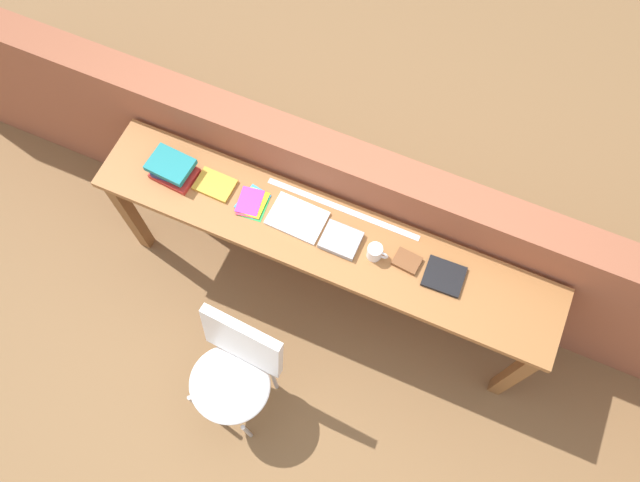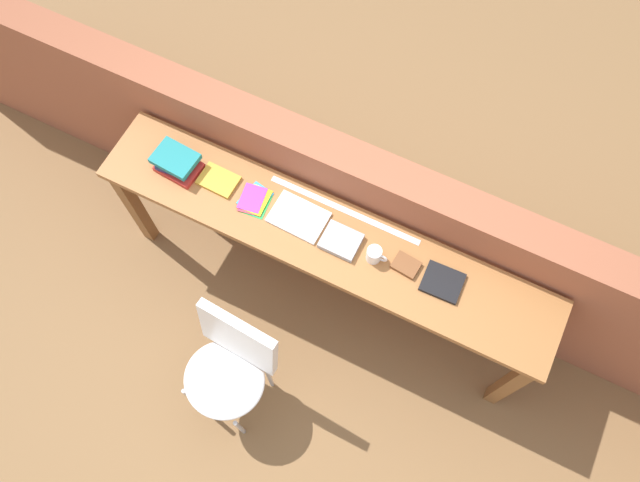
{
  "view_description": "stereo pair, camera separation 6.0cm",
  "coord_description": "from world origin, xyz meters",
  "px_view_note": "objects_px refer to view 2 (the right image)",
  "views": [
    {
      "loc": [
        0.49,
        -0.87,
        3.79
      ],
      "look_at": [
        0.0,
        0.25,
        0.9
      ],
      "focal_mm": 35.0,
      "sensor_mm": 36.0,
      "label": 1
    },
    {
      "loc": [
        0.54,
        -0.85,
        3.79
      ],
      "look_at": [
        0.0,
        0.25,
        0.9
      ],
      "focal_mm": 35.0,
      "sensor_mm": 36.0,
      "label": 2
    }
  ],
  "objects_px": {
    "chair_white_moulded": "(229,365)",
    "book_stack_leftmost": "(177,162)",
    "pamphlet_pile_colourful": "(255,200)",
    "mug": "(374,255)",
    "leather_journal_brown": "(406,265)",
    "book_open_centre": "(298,217)",
    "magazine_cycling": "(218,180)",
    "book_repair_rightmost": "(442,282)"
  },
  "relations": [
    {
      "from": "chair_white_moulded",
      "to": "book_stack_leftmost",
      "type": "bearing_deg",
      "value": 132.08
    },
    {
      "from": "book_stack_leftmost",
      "to": "pamphlet_pile_colourful",
      "type": "height_order",
      "value": "book_stack_leftmost"
    },
    {
      "from": "mug",
      "to": "leather_journal_brown",
      "type": "height_order",
      "value": "mug"
    },
    {
      "from": "chair_white_moulded",
      "to": "pamphlet_pile_colourful",
      "type": "distance_m",
      "value": 0.88
    },
    {
      "from": "chair_white_moulded",
      "to": "book_open_centre",
      "type": "xyz_separation_m",
      "value": [
        0.02,
        0.78,
        0.36
      ]
    },
    {
      "from": "leather_journal_brown",
      "to": "magazine_cycling",
      "type": "bearing_deg",
      "value": -174.52
    },
    {
      "from": "mug",
      "to": "leather_journal_brown",
      "type": "bearing_deg",
      "value": 11.19
    },
    {
      "from": "book_stack_leftmost",
      "to": "pamphlet_pile_colourful",
      "type": "bearing_deg",
      "value": 0.44
    },
    {
      "from": "book_open_centre",
      "to": "leather_journal_brown",
      "type": "bearing_deg",
      "value": 2.14
    },
    {
      "from": "pamphlet_pile_colourful",
      "to": "mug",
      "type": "xyz_separation_m",
      "value": [
        0.69,
        -0.02,
        0.04
      ]
    },
    {
      "from": "book_repair_rightmost",
      "to": "magazine_cycling",
      "type": "bearing_deg",
      "value": 177.66
    },
    {
      "from": "magazine_cycling",
      "to": "book_repair_rightmost",
      "type": "distance_m",
      "value": 1.27
    },
    {
      "from": "book_stack_leftmost",
      "to": "mug",
      "type": "distance_m",
      "value": 1.15
    },
    {
      "from": "magazine_cycling",
      "to": "book_open_centre",
      "type": "distance_m",
      "value": 0.48
    },
    {
      "from": "book_open_centre",
      "to": "pamphlet_pile_colourful",
      "type": "bearing_deg",
      "value": -174.65
    },
    {
      "from": "book_stack_leftmost",
      "to": "book_repair_rightmost",
      "type": "relative_size",
      "value": 1.29
    },
    {
      "from": "chair_white_moulded",
      "to": "leather_journal_brown",
      "type": "xyz_separation_m",
      "value": [
        0.62,
        0.78,
        0.37
      ]
    },
    {
      "from": "book_stack_leftmost",
      "to": "pamphlet_pile_colourful",
      "type": "relative_size",
      "value": 1.28
    },
    {
      "from": "book_open_centre",
      "to": "leather_journal_brown",
      "type": "distance_m",
      "value": 0.6
    },
    {
      "from": "chair_white_moulded",
      "to": "magazine_cycling",
      "type": "distance_m",
      "value": 0.98
    },
    {
      "from": "chair_white_moulded",
      "to": "book_stack_leftmost",
      "type": "distance_m",
      "value": 1.1
    },
    {
      "from": "book_open_centre",
      "to": "book_repair_rightmost",
      "type": "distance_m",
      "value": 0.8
    },
    {
      "from": "magazine_cycling",
      "to": "mug",
      "type": "distance_m",
      "value": 0.92
    },
    {
      "from": "mug",
      "to": "book_open_centre",
      "type": "bearing_deg",
      "value": 175.9
    },
    {
      "from": "mug",
      "to": "chair_white_moulded",
      "type": "bearing_deg",
      "value": -121.62
    },
    {
      "from": "pamphlet_pile_colourful",
      "to": "magazine_cycling",
      "type": "bearing_deg",
      "value": 175.59
    },
    {
      "from": "magazine_cycling",
      "to": "pamphlet_pile_colourful",
      "type": "xyz_separation_m",
      "value": [
        0.23,
        -0.02,
        -0.0
      ]
    },
    {
      "from": "chair_white_moulded",
      "to": "book_repair_rightmost",
      "type": "xyz_separation_m",
      "value": [
        0.82,
        0.78,
        0.36
      ]
    },
    {
      "from": "book_open_centre",
      "to": "leather_journal_brown",
      "type": "xyz_separation_m",
      "value": [
        0.6,
        0.0,
        0.0
      ]
    },
    {
      "from": "mug",
      "to": "leather_journal_brown",
      "type": "relative_size",
      "value": 0.85
    },
    {
      "from": "chair_white_moulded",
      "to": "pamphlet_pile_colourful",
      "type": "height_order",
      "value": "pamphlet_pile_colourful"
    },
    {
      "from": "chair_white_moulded",
      "to": "leather_journal_brown",
      "type": "relative_size",
      "value": 6.86
    },
    {
      "from": "leather_journal_brown",
      "to": "mug",
      "type": "bearing_deg",
      "value": -163.15
    },
    {
      "from": "leather_journal_brown",
      "to": "book_open_centre",
      "type": "bearing_deg",
      "value": -174.32
    },
    {
      "from": "chair_white_moulded",
      "to": "book_repair_rightmost",
      "type": "height_order",
      "value": "book_repair_rightmost"
    },
    {
      "from": "pamphlet_pile_colourful",
      "to": "book_repair_rightmost",
      "type": "relative_size",
      "value": 1.01
    },
    {
      "from": "chair_white_moulded",
      "to": "book_open_centre",
      "type": "relative_size",
      "value": 3.12
    },
    {
      "from": "book_stack_leftmost",
      "to": "leather_journal_brown",
      "type": "xyz_separation_m",
      "value": [
        1.31,
        0.02,
        -0.04
      ]
    },
    {
      "from": "magazine_cycling",
      "to": "book_open_centre",
      "type": "relative_size",
      "value": 0.71
    },
    {
      "from": "magazine_cycling",
      "to": "chair_white_moulded",
      "type": "bearing_deg",
      "value": -58.28
    },
    {
      "from": "leather_journal_brown",
      "to": "book_repair_rightmost",
      "type": "xyz_separation_m",
      "value": [
        0.2,
        -0.0,
        -0.0
      ]
    },
    {
      "from": "book_stack_leftmost",
      "to": "magazine_cycling",
      "type": "height_order",
      "value": "book_stack_leftmost"
    }
  ]
}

